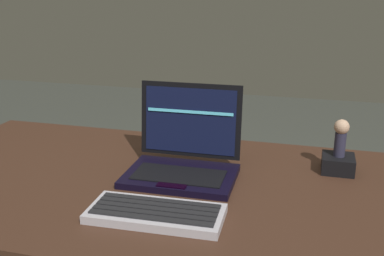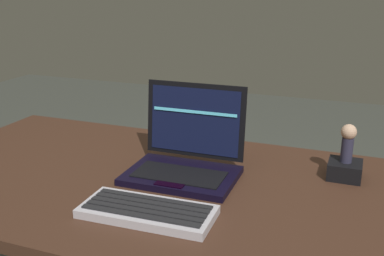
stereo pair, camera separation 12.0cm
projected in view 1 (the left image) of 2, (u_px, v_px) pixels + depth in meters
The scene contains 5 objects.
desk at pixel (207, 217), 1.25m from camera, with size 1.78×0.80×0.72m.
laptop_front at pixel (184, 157), 1.29m from camera, with size 0.30×0.24×0.25m.
external_keyboard at pixel (156, 213), 1.06m from camera, with size 0.32×0.15×0.02m.
figurine_stand at pixel (338, 164), 1.32m from camera, with size 0.09×0.09×0.05m, color black.
figurine at pixel (341, 136), 1.29m from camera, with size 0.04×0.04×0.11m.
Camera 1 is at (0.25, -1.09, 1.24)m, focal length 43.12 mm.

